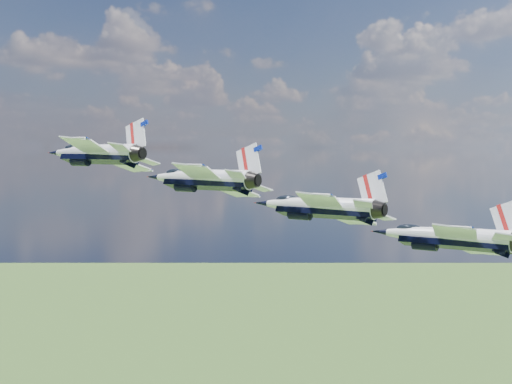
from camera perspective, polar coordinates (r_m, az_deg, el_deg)
jet_0 at (r=76.50m, az=-12.94°, el=3.05°), size 15.20×17.60×7.63m
jet_1 at (r=71.62m, az=-4.57°, el=1.09°), size 15.20×17.60×7.63m
jet_2 at (r=68.55m, az=4.77°, el=-1.14°), size 15.20×17.60×7.63m
jet_3 at (r=67.55m, az=14.70°, el=-3.46°), size 15.20×17.60×7.63m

